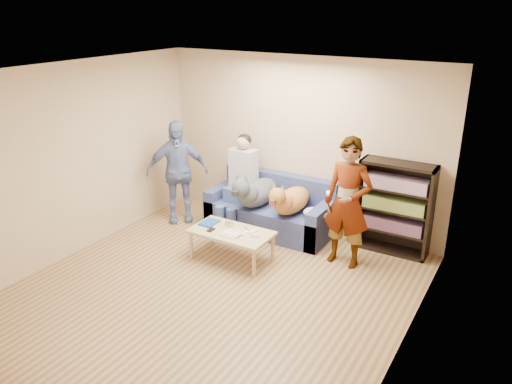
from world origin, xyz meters
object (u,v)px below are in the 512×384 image
Objects in this scene: sofa at (272,212)px; person_seated at (240,179)px; dog_gray at (255,192)px; coffee_table at (231,234)px; dog_tan at (289,200)px; notebook_blue at (209,223)px; bookshelf at (395,206)px; person_standing_right at (348,203)px; camera_silver at (229,224)px; person_standing_left at (177,172)px.

sofa is 1.29× the size of person_seated.
coffee_table is (0.17, -0.91, -0.27)m from dog_gray.
dog_tan is (0.56, 0.01, -0.02)m from dog_gray.
coffee_table is at bearing -7.13° from notebook_blue.
person_seated reaches higher than sofa.
coffee_table is at bearing -142.60° from bookshelf.
sofa is at bearing -172.60° from bookshelf.
person_seated is 1.34× the size of coffee_table.
bookshelf is (1.40, 0.45, 0.05)m from dog_tan.
notebook_blue is 0.18× the size of person_seated.
notebook_blue is 0.92m from dog_gray.
person_standing_right is 1.63m from camera_silver.
dog_gray is 0.56m from dog_tan.
person_standing_left is 1.48× the size of coffee_table.
bookshelf is at bearing 37.40° from coffee_table.
person_seated reaches higher than camera_silver.
sofa is at bearing -25.04° from person_standing_left.
camera_silver is 0.97m from dog_tan.
person_standing_right reaches higher than bookshelf.
person_standing_left reaches higher than camera_silver.
dog_gray is at bearing 75.10° from notebook_blue.
person_standing_left is 1.31m from dog_gray.
camera_silver is at bearing -96.26° from sofa.
dog_gray reaches higher than dog_tan.
person_standing_right is at bearing -13.90° from dog_tan.
bookshelf is (1.79, 1.37, 0.31)m from coffee_table.
notebook_blue is at bearing -109.82° from sofa.
bookshelf is at bearing 33.18° from camera_silver.
sofa is at bearing 83.74° from camera_silver.
sofa is at bearing 53.90° from dog_gray.
bookshelf reaches higher than dog_gray.
camera_silver is 2.30m from bookshelf.
notebook_blue is at bearing -84.44° from person_seated.
notebook_blue is 0.24× the size of coffee_table.
notebook_blue is 2.57m from bookshelf.
sofa reaches higher than coffee_table.
notebook_blue is (1.05, -0.63, -0.38)m from person_standing_left.
person_standing_left is at bearing -162.42° from sofa.
bookshelf reaches higher than coffee_table.
bookshelf is at bearing 8.96° from person_seated.
person_standing_right is 1.56m from dog_gray.
camera_silver is (1.33, -0.56, -0.37)m from person_standing_left.
person_standing_right reaches higher than camera_silver.
dog_tan is at bearing -35.07° from person_standing_left.
coffee_table is (-1.35, -0.69, -0.49)m from person_standing_right.
coffee_table is at bearing -79.47° from dog_gray.
person_standing_right is 2.80m from person_standing_left.
camera_silver is at bearing 14.04° from notebook_blue.
person_standing_right reaches higher than person_standing_left.
person_standing_right reaches higher than notebook_blue.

